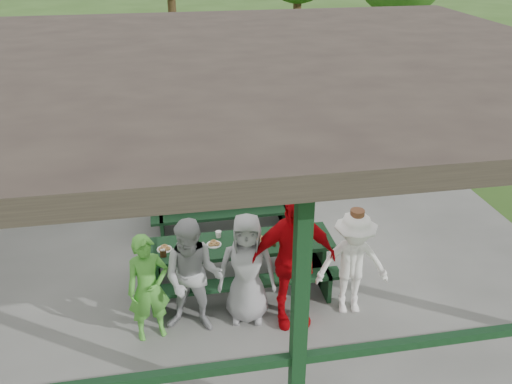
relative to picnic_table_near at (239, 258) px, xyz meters
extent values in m
plane|color=#2B4A17|center=(0.23, 1.20, -0.58)|extent=(90.00, 90.00, 0.00)
cube|color=#63635E|center=(0.23, 1.20, -0.53)|extent=(10.00, 8.00, 0.10)
cube|color=black|center=(0.23, -2.60, 1.02)|extent=(0.15, 0.15, 3.00)
cube|color=black|center=(0.23, 5.00, 1.02)|extent=(0.15, 0.15, 3.00)
cube|color=black|center=(5.03, 5.00, 1.02)|extent=(0.15, 0.15, 3.00)
cube|color=black|center=(2.63, -2.60, 0.42)|extent=(4.65, 0.10, 0.10)
cube|color=black|center=(-2.17, 5.00, 0.42)|extent=(4.65, 0.10, 0.10)
cube|color=black|center=(2.63, 5.00, 0.42)|extent=(4.65, 0.10, 0.10)
cube|color=black|center=(0.23, -2.60, 2.42)|extent=(9.80, 0.15, 0.20)
cube|color=black|center=(0.23, 5.00, 2.42)|extent=(9.80, 0.15, 0.20)
cube|color=#2A231F|center=(0.23, 1.20, 2.64)|extent=(10.60, 8.60, 0.24)
cube|color=black|center=(0.00, 0.00, 0.24)|extent=(2.79, 0.75, 0.06)
cube|color=black|center=(0.00, -0.56, -0.06)|extent=(2.79, 0.28, 0.05)
cube|color=black|center=(0.00, 0.55, -0.06)|extent=(2.79, 0.28, 0.05)
cube|color=black|center=(-1.21, 0.00, -0.11)|extent=(0.06, 0.70, 0.75)
cube|color=black|center=(1.21, 0.00, -0.11)|extent=(0.06, 0.70, 0.75)
cube|color=black|center=(-1.21, 0.00, -0.26)|extent=(0.06, 1.39, 0.45)
cube|color=black|center=(1.21, 0.00, -0.26)|extent=(0.06, 1.39, 0.45)
cube|color=black|center=(-0.02, 2.00, 0.24)|extent=(2.55, 0.75, 0.06)
cube|color=black|center=(-0.02, 1.44, -0.06)|extent=(2.55, 0.28, 0.05)
cube|color=black|center=(-0.02, 2.55, -0.06)|extent=(2.55, 0.28, 0.05)
cube|color=black|center=(-1.12, 2.00, -0.11)|extent=(0.06, 0.70, 0.75)
cube|color=black|center=(1.07, 2.00, -0.11)|extent=(0.06, 0.70, 0.75)
cube|color=black|center=(-1.12, 2.00, -0.26)|extent=(0.06, 1.39, 0.45)
cube|color=black|center=(1.07, 2.00, -0.26)|extent=(0.06, 1.39, 0.45)
cylinder|color=white|center=(-1.08, 0.00, 0.28)|extent=(0.22, 0.22, 0.01)
torus|color=olive|center=(-1.12, -0.02, 0.30)|extent=(0.10, 0.10, 0.03)
torus|color=olive|center=(-1.04, -0.02, 0.30)|extent=(0.10, 0.10, 0.03)
torus|color=olive|center=(-1.08, 0.04, 0.30)|extent=(0.10, 0.10, 0.03)
cylinder|color=white|center=(-0.37, 0.00, 0.28)|extent=(0.22, 0.22, 0.01)
torus|color=olive|center=(-0.41, -0.02, 0.30)|extent=(0.10, 0.10, 0.03)
torus|color=olive|center=(-0.33, -0.02, 0.30)|extent=(0.10, 0.10, 0.03)
torus|color=olive|center=(-0.37, 0.04, 0.30)|extent=(0.10, 0.10, 0.03)
cylinder|color=white|center=(0.33, 0.00, 0.28)|extent=(0.22, 0.22, 0.01)
torus|color=olive|center=(0.29, -0.02, 0.30)|extent=(0.10, 0.10, 0.03)
torus|color=olive|center=(0.37, -0.02, 0.30)|extent=(0.10, 0.10, 0.03)
torus|color=olive|center=(0.33, 0.04, 0.30)|extent=(0.10, 0.10, 0.03)
cylinder|color=white|center=(1.10, 0.00, 0.28)|extent=(0.22, 0.22, 0.01)
torus|color=olive|center=(1.06, -0.02, 0.30)|extent=(0.10, 0.10, 0.03)
torus|color=olive|center=(1.14, -0.02, 0.30)|extent=(0.10, 0.10, 0.03)
torus|color=olive|center=(1.10, 0.04, 0.30)|extent=(0.10, 0.10, 0.03)
cylinder|color=#381E0F|center=(-1.12, -0.18, 0.32)|extent=(0.06, 0.06, 0.10)
cylinder|color=#381E0F|center=(-1.09, -0.18, 0.32)|extent=(0.06, 0.06, 0.10)
cylinder|color=#381E0F|center=(-0.75, -0.18, 0.32)|extent=(0.06, 0.06, 0.10)
cylinder|color=#381E0F|center=(0.03, -0.18, 0.32)|extent=(0.06, 0.06, 0.10)
cylinder|color=#381E0F|center=(0.19, -0.18, 0.32)|extent=(0.06, 0.06, 0.10)
cylinder|color=#381E0F|center=(0.49, -0.18, 0.32)|extent=(0.06, 0.06, 0.10)
cone|color=white|center=(-0.28, 0.20, 0.32)|extent=(0.09, 0.09, 0.10)
cone|color=white|center=(0.13, 0.20, 0.32)|extent=(0.09, 0.09, 0.10)
cone|color=white|center=(0.73, 0.20, 0.32)|extent=(0.09, 0.09, 0.10)
cone|color=white|center=(1.09, 0.20, 0.32)|extent=(0.09, 0.09, 0.10)
imported|color=green|center=(-1.31, -0.90, 0.28)|extent=(0.62, 0.48, 1.52)
imported|color=#9C9C9F|center=(-0.73, -0.87, 0.35)|extent=(0.94, 0.82, 1.66)
imported|color=gray|center=(0.00, -0.76, 0.33)|extent=(0.86, 0.64, 1.61)
imported|color=#AE040A|center=(0.58, -0.94, 0.51)|extent=(1.16, 0.50, 1.98)
imported|color=white|center=(1.45, -0.87, 0.30)|extent=(1.07, 0.70, 1.56)
cylinder|color=brown|center=(1.45, -0.87, 1.02)|extent=(0.36, 0.36, 0.02)
cylinder|color=brown|center=(1.45, -0.87, 1.08)|extent=(0.21, 0.21, 0.11)
imported|color=#89C0D4|center=(-0.32, 2.84, 0.38)|extent=(1.66, 0.82, 1.72)
imported|color=teal|center=(-1.62, 3.34, 0.42)|extent=(0.73, 0.56, 1.81)
imported|color=gray|center=(1.96, 2.95, 0.30)|extent=(0.77, 0.60, 1.56)
imported|color=silver|center=(2.70, 8.84, 0.18)|extent=(5.77, 3.20, 1.53)
cube|color=#1B4C97|center=(-0.73, 8.13, 0.14)|extent=(2.82, 2.20, 0.11)
cube|color=#1B4C97|center=(-0.47, 7.55, 0.37)|extent=(2.32, 1.10, 0.36)
cube|color=#1B4C97|center=(-1.00, 8.70, 0.37)|extent=(2.32, 1.10, 0.36)
cube|color=#1B4C97|center=(-1.88, 7.60, 0.37)|extent=(0.57, 1.17, 0.36)
cube|color=#1B4C97|center=(0.41, 8.65, 0.37)|extent=(0.57, 1.17, 0.36)
cylinder|color=black|center=(-1.19, 7.17, -0.24)|extent=(0.69, 0.43, 0.69)
cylinder|color=yellow|center=(-1.19, 7.17, -0.24)|extent=(0.31, 0.29, 0.25)
cylinder|color=black|center=(-1.75, 8.40, -0.24)|extent=(0.69, 0.43, 0.69)
cylinder|color=yellow|center=(-1.75, 8.40, -0.24)|extent=(0.31, 0.29, 0.25)
cylinder|color=black|center=(0.28, 7.85, -0.24)|extent=(0.69, 0.43, 0.69)
cylinder|color=yellow|center=(0.28, 7.85, -0.24)|extent=(0.31, 0.29, 0.25)
cylinder|color=black|center=(-0.28, 9.08, -0.24)|extent=(0.69, 0.43, 0.69)
cylinder|color=yellow|center=(-0.28, 9.08, -0.24)|extent=(0.31, 0.29, 0.25)
cube|color=#1B4C97|center=(0.82, 8.84, 0.05)|extent=(0.85, 0.44, 0.07)
cone|color=#F2590C|center=(-1.92, 7.58, 0.46)|extent=(0.17, 0.34, 0.36)
cylinder|color=#362415|center=(-0.16, 18.17, 0.96)|extent=(0.36, 0.36, 3.09)
cylinder|color=#362415|center=(5.29, 17.54, 0.71)|extent=(0.36, 0.36, 2.58)
cylinder|color=#362415|center=(8.04, 13.14, 0.74)|extent=(0.36, 0.36, 2.64)
cylinder|color=#362415|center=(10.54, 18.18, 1.02)|extent=(0.36, 0.36, 3.19)
camera|label=1|loc=(-0.96, -6.72, 4.49)|focal=38.00mm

